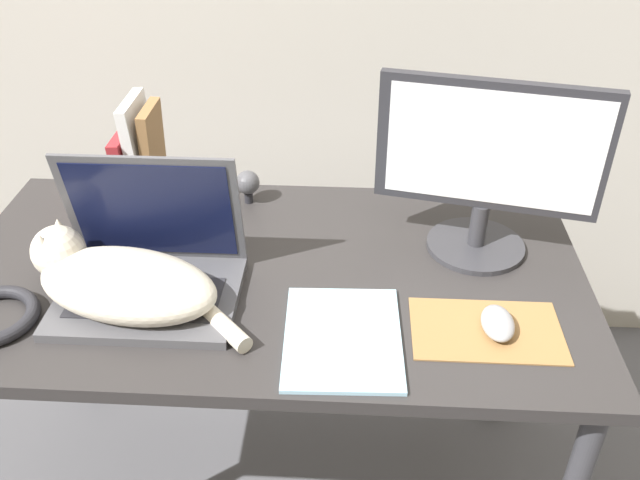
# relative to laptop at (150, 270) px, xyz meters

# --- Properties ---
(desk) EXTENTS (1.28, 0.69, 0.72)m
(desk) POSITION_rel_laptop_xyz_m (0.22, 0.08, -0.13)
(desk) COLOR #2D2B2B
(desk) RESTS_ON ground_plane
(laptop) EXTENTS (0.34, 0.26, 0.27)m
(laptop) POSITION_rel_laptop_xyz_m (0.00, 0.00, 0.00)
(laptop) COLOR #4C4C51
(laptop) RESTS_ON desk
(cat) EXTENTS (0.44, 0.26, 0.13)m
(cat) POSITION_rel_laptop_xyz_m (-0.04, -0.04, 0.01)
(cat) COLOR beige
(cat) RESTS_ON desk
(external_monitor) EXTENTS (0.44, 0.20, 0.37)m
(external_monitor) POSITION_rel_laptop_xyz_m (0.64, 0.18, 0.15)
(external_monitor) COLOR #333338
(external_monitor) RESTS_ON desk
(mousepad) EXTENTS (0.27, 0.17, 0.00)m
(mousepad) POSITION_rel_laptop_xyz_m (0.63, -0.08, -0.05)
(mousepad) COLOR olive
(mousepad) RESTS_ON desk
(computer_mouse) EXTENTS (0.06, 0.10, 0.03)m
(computer_mouse) POSITION_rel_laptop_xyz_m (0.65, -0.08, -0.03)
(computer_mouse) COLOR #99999E
(computer_mouse) RESTS_ON mousepad
(book_row) EXTENTS (0.09, 0.17, 0.26)m
(book_row) POSITION_rel_laptop_xyz_m (-0.10, 0.32, 0.06)
(book_row) COLOR maroon
(book_row) RESTS_ON desk
(notepad) EXTENTS (0.22, 0.27, 0.01)m
(notepad) POSITION_rel_laptop_xyz_m (0.37, -0.12, -0.05)
(notepad) COLOR #99C6E0
(notepad) RESTS_ON desk
(webcam) EXTENTS (0.06, 0.06, 0.08)m
(webcam) POSITION_rel_laptop_xyz_m (0.14, 0.34, -0.00)
(webcam) COLOR #232328
(webcam) RESTS_ON desk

